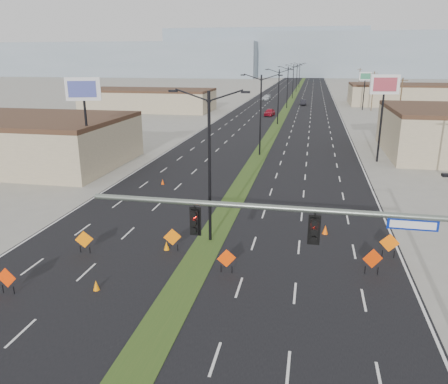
% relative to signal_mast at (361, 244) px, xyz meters
% --- Properties ---
extents(ground, '(600.00, 600.00, 0.00)m').
position_rel_signal_mast_xyz_m(ground, '(-8.56, -2.00, -4.79)').
color(ground, gray).
rests_on(ground, ground).
extents(road_surface, '(25.00, 400.00, 0.02)m').
position_rel_signal_mast_xyz_m(road_surface, '(-8.56, 98.00, -4.79)').
color(road_surface, black).
rests_on(road_surface, ground).
extents(median_strip, '(2.00, 400.00, 0.04)m').
position_rel_signal_mast_xyz_m(median_strip, '(-8.56, 98.00, -4.79)').
color(median_strip, '#2A4B1A').
rests_on(median_strip, ground).
extents(building_sw_far, '(30.00, 14.00, 4.50)m').
position_rel_signal_mast_xyz_m(building_sw_far, '(-40.56, 83.00, -2.54)').
color(building_sw_far, tan).
rests_on(building_sw_far, ground).
extents(building_se_far, '(44.00, 16.00, 5.00)m').
position_rel_signal_mast_xyz_m(building_se_far, '(29.44, 108.00, -2.29)').
color(building_se_far, tan).
rests_on(building_se_far, ground).
extents(mesa_west, '(180.00, 50.00, 22.00)m').
position_rel_signal_mast_xyz_m(mesa_west, '(-128.56, 278.00, 6.21)').
color(mesa_west, gray).
rests_on(mesa_west, ground).
extents(mesa_center, '(220.00, 50.00, 28.00)m').
position_rel_signal_mast_xyz_m(mesa_center, '(31.44, 298.00, 9.21)').
color(mesa_center, gray).
rests_on(mesa_center, ground).
extents(mesa_backdrop, '(140.00, 50.00, 32.00)m').
position_rel_signal_mast_xyz_m(mesa_backdrop, '(-38.56, 318.00, 11.21)').
color(mesa_backdrop, gray).
rests_on(mesa_backdrop, ground).
extents(signal_mast, '(16.30, 0.60, 8.00)m').
position_rel_signal_mast_xyz_m(signal_mast, '(0.00, 0.00, 0.00)').
color(signal_mast, slate).
rests_on(signal_mast, ground).
extents(streetlight_0, '(5.15, 0.24, 10.02)m').
position_rel_signal_mast_xyz_m(streetlight_0, '(-8.56, 10.00, 0.63)').
color(streetlight_0, black).
rests_on(streetlight_0, ground).
extents(streetlight_1, '(5.15, 0.24, 10.02)m').
position_rel_signal_mast_xyz_m(streetlight_1, '(-8.56, 38.00, 0.63)').
color(streetlight_1, black).
rests_on(streetlight_1, ground).
extents(streetlight_2, '(5.15, 0.24, 10.02)m').
position_rel_signal_mast_xyz_m(streetlight_2, '(-8.56, 66.00, 0.63)').
color(streetlight_2, black).
rests_on(streetlight_2, ground).
extents(streetlight_3, '(5.15, 0.24, 10.02)m').
position_rel_signal_mast_xyz_m(streetlight_3, '(-8.56, 94.00, 0.63)').
color(streetlight_3, black).
rests_on(streetlight_3, ground).
extents(streetlight_4, '(5.15, 0.24, 10.02)m').
position_rel_signal_mast_xyz_m(streetlight_4, '(-8.56, 122.00, 0.63)').
color(streetlight_4, black).
rests_on(streetlight_4, ground).
extents(streetlight_5, '(5.15, 0.24, 10.02)m').
position_rel_signal_mast_xyz_m(streetlight_5, '(-8.56, 150.00, 0.63)').
color(streetlight_5, black).
rests_on(streetlight_5, ground).
extents(streetlight_6, '(5.15, 0.24, 10.02)m').
position_rel_signal_mast_xyz_m(streetlight_6, '(-8.56, 178.00, 0.63)').
color(streetlight_6, black).
rests_on(streetlight_6, ground).
extents(utility_pole_1, '(1.60, 0.20, 9.00)m').
position_rel_signal_mast_xyz_m(utility_pole_1, '(11.44, 58.00, -0.12)').
color(utility_pole_1, '#4C3823').
rests_on(utility_pole_1, ground).
extents(utility_pole_2, '(1.60, 0.20, 9.00)m').
position_rel_signal_mast_xyz_m(utility_pole_2, '(11.44, 93.00, -0.12)').
color(utility_pole_2, '#4C3823').
rests_on(utility_pole_2, ground).
extents(utility_pole_3, '(1.60, 0.20, 9.00)m').
position_rel_signal_mast_xyz_m(utility_pole_3, '(11.44, 128.00, -0.12)').
color(utility_pole_3, '#4C3823').
rests_on(utility_pole_3, ground).
extents(car_left, '(2.28, 4.63, 1.52)m').
position_rel_signal_mast_xyz_m(car_left, '(-11.29, 78.35, -4.03)').
color(car_left, maroon).
rests_on(car_left, ground).
extents(car_mid, '(1.69, 4.31, 1.40)m').
position_rel_signal_mast_xyz_m(car_mid, '(-4.76, 102.50, -4.09)').
color(car_mid, black).
rests_on(car_mid, ground).
extents(car_far, '(2.33, 5.06, 1.43)m').
position_rel_signal_mast_xyz_m(car_far, '(-15.84, 115.03, -4.07)').
color(car_far, '#B7BDC1').
rests_on(car_far, ground).
extents(construction_sign_0, '(1.12, 0.06, 1.49)m').
position_rel_signal_mast_xyz_m(construction_sign_0, '(-17.40, 1.00, -3.92)').
color(construction_sign_0, '#F43705').
rests_on(construction_sign_0, ground).
extents(construction_sign_1, '(1.08, 0.41, 1.51)m').
position_rel_signal_mast_xyz_m(construction_sign_1, '(-15.92, 6.43, -3.91)').
color(construction_sign_1, orange).
rests_on(construction_sign_1, ground).
extents(construction_sign_2, '(1.09, 0.40, 1.51)m').
position_rel_signal_mast_xyz_m(construction_sign_2, '(-10.56, 7.90, -3.91)').
color(construction_sign_2, orange).
rests_on(construction_sign_2, ground).
extents(construction_sign_3, '(1.04, 0.45, 1.47)m').
position_rel_signal_mast_xyz_m(construction_sign_3, '(-6.56, 5.57, -3.93)').
color(construction_sign_3, '#FF4205').
rests_on(construction_sign_3, ground).
extents(construction_sign_4, '(1.16, 0.38, 1.60)m').
position_rel_signal_mast_xyz_m(construction_sign_4, '(1.65, 7.02, -3.85)').
color(construction_sign_4, red).
rests_on(construction_sign_4, ground).
extents(construction_sign_5, '(1.20, 0.08, 1.60)m').
position_rel_signal_mast_xyz_m(construction_sign_5, '(2.94, 9.54, -3.85)').
color(construction_sign_5, '#F46105').
rests_on(construction_sign_5, ground).
extents(cone_0, '(0.43, 0.43, 0.58)m').
position_rel_signal_mast_xyz_m(cone_0, '(-13.02, 2.23, -4.50)').
color(cone_0, orange).
rests_on(cone_0, ground).
extents(cone_1, '(0.43, 0.43, 0.62)m').
position_rel_signal_mast_xyz_m(cone_1, '(-10.97, 7.88, -4.48)').
color(cone_1, orange).
rests_on(cone_1, ground).
extents(cone_2, '(0.50, 0.50, 0.68)m').
position_rel_signal_mast_xyz_m(cone_2, '(-0.83, 12.66, -4.45)').
color(cone_2, '#FF5905').
rests_on(cone_2, ground).
extents(cone_3, '(0.43, 0.43, 0.54)m').
position_rel_signal_mast_xyz_m(cone_3, '(-16.28, 22.51, -4.52)').
color(cone_3, '#DF4304').
rests_on(cone_3, ground).
extents(pole_sign_west, '(3.24, 1.46, 10.17)m').
position_rel_signal_mast_xyz_m(pole_sign_west, '(-24.17, 22.98, 3.55)').
color(pole_sign_west, black).
rests_on(pole_sign_west, ground).
extents(pole_sign_east_near, '(3.33, 0.86, 10.16)m').
position_rel_signal_mast_xyz_m(pole_sign_east_near, '(5.77, 37.15, 3.54)').
color(pole_sign_east_near, black).
rests_on(pole_sign_east_near, ground).
extents(pole_sign_east_far, '(2.90, 0.70, 8.83)m').
position_rel_signal_mast_xyz_m(pole_sign_east_far, '(9.59, 94.05, 2.37)').
color(pole_sign_east_far, black).
rests_on(pole_sign_east_far, ground).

